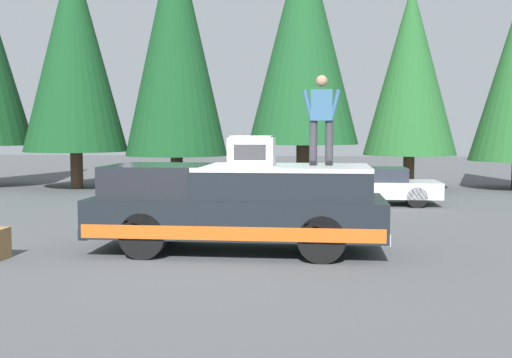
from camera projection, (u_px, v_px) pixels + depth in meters
name	position (u px, v px, depth m)	size (l,w,h in m)	color
ground_plane	(209.00, 253.00, 11.42)	(90.00, 90.00, 0.00)	#4C4F51
pickup_truck	(238.00, 206.00, 11.57)	(2.01, 5.54, 1.65)	black
compressor_unit	(252.00, 151.00, 11.34)	(0.65, 0.84, 0.56)	silver
person_on_truck_bed	(321.00, 117.00, 11.44)	(0.29, 0.72, 1.69)	#333338
parked_car_silver	(373.00, 186.00, 19.02)	(1.64, 4.10, 1.16)	silver
parked_car_grey	(210.00, 181.00, 20.70)	(1.64, 4.10, 1.16)	gray
conifer_left	(411.00, 70.00, 23.43)	(3.56, 3.56, 7.93)	#4C3826
conifer_center_left	(304.00, 37.00, 24.03)	(4.39, 4.39, 10.26)	#4C3826
conifer_center_right	(176.00, 41.00, 23.52)	(3.96, 3.96, 10.25)	#4C3826
conifer_right	(74.00, 51.00, 23.89)	(4.05, 4.05, 9.41)	#4C3826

